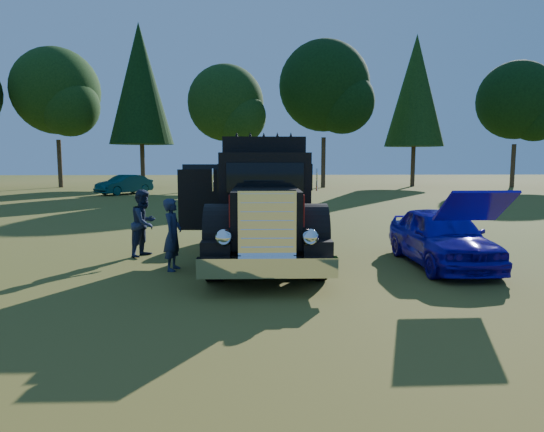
{
  "coord_description": "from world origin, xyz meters",
  "views": [
    {
      "loc": [
        -1.5,
        -10.23,
        2.49
      ],
      "look_at": [
        -1.17,
        0.54,
        1.19
      ],
      "focal_mm": 32.0,
      "sensor_mm": 36.0,
      "label": 1
    }
  ],
  "objects_px": {
    "hotrod_coupe": "(442,237)",
    "spectator_far": "(144,223)",
    "diamond_t_truck": "(264,207)",
    "spectator_near": "(173,235)",
    "distant_teal_car": "(124,185)"
  },
  "relations": [
    {
      "from": "diamond_t_truck",
      "to": "spectator_far",
      "type": "height_order",
      "value": "diamond_t_truck"
    },
    {
      "from": "hotrod_coupe",
      "to": "distant_teal_car",
      "type": "distance_m",
      "value": 26.07
    },
    {
      "from": "hotrod_coupe",
      "to": "spectator_far",
      "type": "height_order",
      "value": "hotrod_coupe"
    },
    {
      "from": "hotrod_coupe",
      "to": "spectator_far",
      "type": "distance_m",
      "value": 7.23
    },
    {
      "from": "spectator_near",
      "to": "spectator_far",
      "type": "height_order",
      "value": "spectator_far"
    },
    {
      "from": "diamond_t_truck",
      "to": "spectator_near",
      "type": "xyz_separation_m",
      "value": [
        -2.04,
        -1.14,
        -0.48
      ]
    },
    {
      "from": "hotrod_coupe",
      "to": "diamond_t_truck",
      "type": "bearing_deg",
      "value": 168.31
    },
    {
      "from": "diamond_t_truck",
      "to": "distant_teal_car",
      "type": "distance_m",
      "value": 23.47
    },
    {
      "from": "diamond_t_truck",
      "to": "distant_teal_car",
      "type": "bearing_deg",
      "value": 113.16
    },
    {
      "from": "spectator_far",
      "to": "hotrod_coupe",
      "type": "bearing_deg",
      "value": -78.89
    },
    {
      "from": "diamond_t_truck",
      "to": "spectator_near",
      "type": "height_order",
      "value": "diamond_t_truck"
    },
    {
      "from": "spectator_near",
      "to": "hotrod_coupe",
      "type": "bearing_deg",
      "value": -78.5
    },
    {
      "from": "spectator_near",
      "to": "distant_teal_car",
      "type": "relative_size",
      "value": 0.4
    },
    {
      "from": "spectator_far",
      "to": "distant_teal_car",
      "type": "distance_m",
      "value": 22.01
    },
    {
      "from": "distant_teal_car",
      "to": "hotrod_coupe",
      "type": "bearing_deg",
      "value": -23.7
    }
  ]
}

